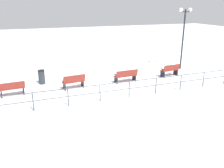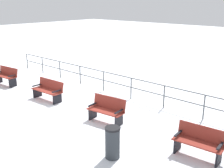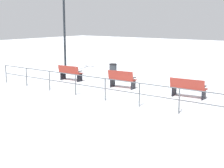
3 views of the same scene
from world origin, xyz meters
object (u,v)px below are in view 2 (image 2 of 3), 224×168
Objects in this scene: bench_fourth at (199,142)px; trash_bin at (113,142)px; bench_second at (48,90)px; bench_third at (107,110)px; bench_nearest at (6,76)px.

trash_bin reaches higher than bench_fourth.
bench_third reaches higher than bench_second.
bench_nearest is 8.96m from trash_bin.
bench_third is 1.55× the size of trash_bin.
bench_second is 1.12× the size of bench_fourth.
trash_bin is at bearing 39.94° from bench_third.
trash_bin is (1.67, -1.75, 0.02)m from bench_fourth.
bench_nearest is 1.04× the size of bench_fourth.
bench_third is 1.00× the size of bench_fourth.
bench_third is (-0.03, 3.52, 0.00)m from bench_second.
bench_third reaches higher than bench_fourth.
bench_fourth is 2.42m from trash_bin.
bench_third is 2.43m from trash_bin.
trash_bin is at bearing 73.05° from bench_nearest.
bench_fourth is at bearing 83.10° from bench_third.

